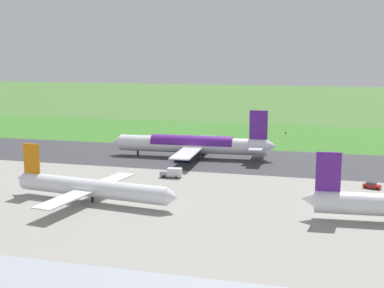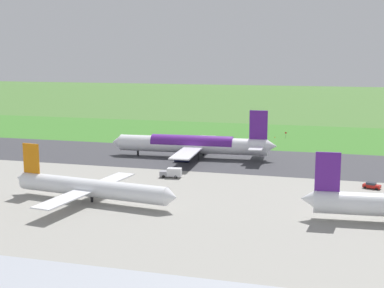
# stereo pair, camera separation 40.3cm
# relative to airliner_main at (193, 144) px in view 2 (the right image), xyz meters

# --- Properties ---
(ground_plane) EXTENTS (800.00, 800.00, 0.00)m
(ground_plane) POSITION_rel_airliner_main_xyz_m (-9.14, 0.02, -4.35)
(ground_plane) COLOR #477233
(runway_asphalt) EXTENTS (600.00, 39.31, 0.06)m
(runway_asphalt) POSITION_rel_airliner_main_xyz_m (-9.14, 0.02, -4.32)
(runway_asphalt) COLOR #38383D
(runway_asphalt) RESTS_ON ground
(apron_concrete) EXTENTS (440.00, 110.00, 0.05)m
(apron_concrete) POSITION_rel_airliner_main_xyz_m (-9.14, 60.51, -4.33)
(apron_concrete) COLOR gray
(apron_concrete) RESTS_ON ground
(grass_verge_foreground) EXTENTS (600.00, 80.00, 0.04)m
(grass_verge_foreground) POSITION_rel_airliner_main_xyz_m (-9.14, -48.27, -4.33)
(grass_verge_foreground) COLOR #3C782B
(grass_verge_foreground) RESTS_ON ground
(airliner_main) EXTENTS (54.12, 44.25, 15.88)m
(airliner_main) POSITION_rel_airliner_main_xyz_m (0.00, 0.00, 0.00)
(airliner_main) COLOR white
(airliner_main) RESTS_ON ground
(airliner_parked_mid) EXTENTS (42.29, 34.71, 12.35)m
(airliner_parked_mid) POSITION_rel_airliner_main_xyz_m (8.59, 56.10, -0.98)
(airliner_parked_mid) COLOR white
(airliner_parked_mid) RESTS_ON ground
(service_truck_baggage) EXTENTS (6.00, 2.83, 2.65)m
(service_truck_baggage) POSITION_rel_airliner_main_xyz_m (-1.79, 28.37, -2.95)
(service_truck_baggage) COLOR gray
(service_truck_baggage) RESTS_ON ground
(service_car_followme) EXTENTS (4.55, 3.02, 1.62)m
(service_car_followme) POSITION_rel_airliner_main_xyz_m (-53.21, 26.63, -3.51)
(service_car_followme) COLOR #B21914
(service_car_followme) RESTS_ON ground
(no_stopping_sign) EXTENTS (0.60, 0.10, 2.27)m
(no_stopping_sign) POSITION_rel_airliner_main_xyz_m (-24.56, -50.04, -2.99)
(no_stopping_sign) COLOR slate
(no_stopping_sign) RESTS_ON ground
(traffic_cone_orange) EXTENTS (0.40, 0.40, 0.55)m
(traffic_cone_orange) POSITION_rel_airliner_main_xyz_m (-20.48, -48.38, -4.08)
(traffic_cone_orange) COLOR orange
(traffic_cone_orange) RESTS_ON ground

